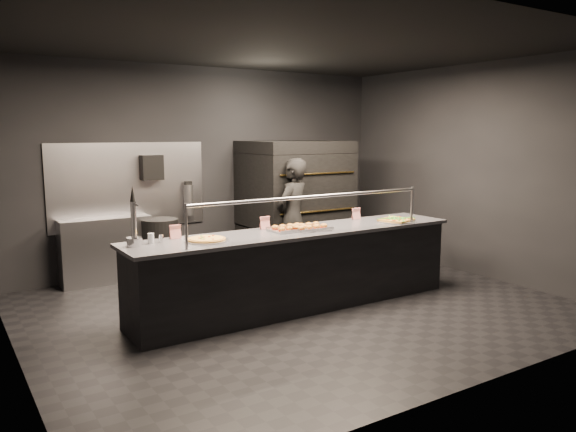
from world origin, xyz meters
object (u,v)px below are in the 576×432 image
object	(u,v)px
prep_shelf	(106,250)
worker	(292,218)
trash_bin	(161,249)
slider_tray_a	(290,228)
round_pizza	(206,240)
beer_tap	(134,229)
towel_dispenser	(151,167)
fire_extinguisher	(189,199)
service_counter	(298,269)
pizza_oven	(295,202)
square_pizza	(396,220)
slider_tray_b	(309,227)

from	to	relation	value
prep_shelf	worker	size ratio (longest dim) A/B	0.71
trash_bin	slider_tray_a	bearing A→B (deg)	-69.11
round_pizza	beer_tap	bearing A→B (deg)	169.61
round_pizza	towel_dispenser	bearing A→B (deg)	83.72
prep_shelf	worker	world-z (taller)	worker
fire_extinguisher	beer_tap	distance (m)	2.75
service_counter	pizza_oven	distance (m)	2.30
square_pizza	slider_tray_a	bearing A→B (deg)	173.62
service_counter	worker	size ratio (longest dim) A/B	2.43
beer_tap	worker	size ratio (longest dim) A/B	0.36
prep_shelf	trash_bin	distance (m)	0.73
square_pizza	trash_bin	bearing A→B (deg)	135.46
prep_shelf	service_counter	bearing A→B (deg)	-55.41
round_pizza	trash_bin	distance (m)	2.22
trash_bin	worker	xyz separation A→B (m)	(1.61, -0.91, 0.42)
service_counter	trash_bin	size ratio (longest dim) A/B	4.83
service_counter	prep_shelf	size ratio (longest dim) A/B	3.42
slider_tray_a	trash_bin	world-z (taller)	slider_tray_a
slider_tray_a	square_pizza	distance (m)	1.51
pizza_oven	worker	distance (m)	0.85
fire_extinguisher	worker	distance (m)	1.60
pizza_oven	prep_shelf	world-z (taller)	pizza_oven
service_counter	worker	world-z (taller)	worker
square_pizza	worker	bearing A→B (deg)	116.88
prep_shelf	round_pizza	xyz separation A→B (m)	(0.44, -2.34, 0.49)
towel_dispenser	round_pizza	size ratio (longest dim) A/B	0.76
square_pizza	trash_bin	world-z (taller)	square_pizza
service_counter	towel_dispenser	size ratio (longest dim) A/B	11.71
prep_shelf	slider_tray_a	bearing A→B (deg)	-56.76
pizza_oven	round_pizza	world-z (taller)	pizza_oven
worker	round_pizza	bearing A→B (deg)	7.80
pizza_oven	fire_extinguisher	distance (m)	1.63
pizza_oven	round_pizza	xyz separation A→B (m)	(-2.36, -1.92, -0.03)
service_counter	fire_extinguisher	size ratio (longest dim) A/B	8.12
beer_tap	service_counter	bearing A→B (deg)	-3.51
towel_dispenser	worker	world-z (taller)	towel_dispenser
prep_shelf	round_pizza	world-z (taller)	round_pizza
service_counter	round_pizza	distance (m)	1.26
towel_dispenser	beer_tap	xyz separation A→B (m)	(-0.98, -2.28, -0.46)
towel_dispenser	slider_tray_b	xyz separation A→B (m)	(1.02, -2.43, -0.60)
slider_tray_a	slider_tray_b	world-z (taller)	slider_tray_b
prep_shelf	fire_extinguisher	bearing A→B (deg)	3.66
slider_tray_b	trash_bin	size ratio (longest dim) A/B	0.64
pizza_oven	worker	world-z (taller)	pizza_oven
slider_tray_b	pizza_oven	bearing A→B (deg)	60.83
service_counter	square_pizza	bearing A→B (deg)	-5.53
prep_shelf	square_pizza	bearing A→B (deg)	-39.31
pizza_oven	beer_tap	distance (m)	3.56
round_pizza	slider_tray_b	world-z (taller)	slider_tray_b
service_counter	beer_tap	xyz separation A→B (m)	(-1.88, 0.12, 0.63)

